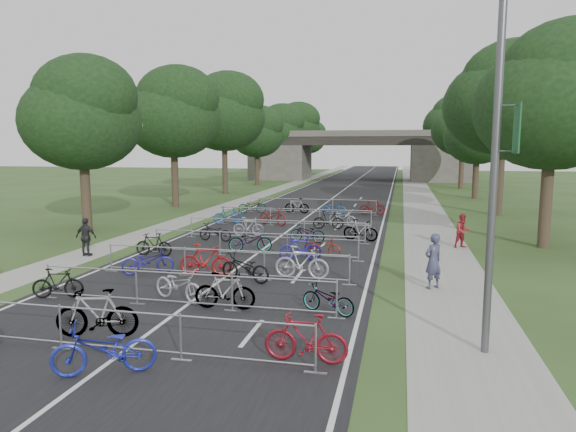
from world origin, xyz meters
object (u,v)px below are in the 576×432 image
bike_2 (104,349)px  pedestrian_c (86,237)px  pedestrian_a (433,261)px  overpass_bridge (358,156)px  lamppost (496,170)px  pedestrian_b (463,231)px  bike_1 (97,314)px

bike_2 → pedestrian_c: size_ratio=1.27×
pedestrian_a → overpass_bridge: bearing=-122.9°
lamppost → pedestrian_b: (0.87, 13.06, -3.47)m
pedestrian_a → pedestrian_b: size_ratio=1.16×
lamppost → bike_2: bearing=-159.4°
lamppost → bike_1: bearing=-173.2°
pedestrian_b → pedestrian_c: (-16.40, -5.55, 0.03)m
pedestrian_a → pedestrian_b: 7.88m
overpass_bridge → pedestrian_b: bearing=-79.6°
bike_1 → pedestrian_c: (-6.07, 8.64, 0.22)m
lamppost → pedestrian_b: bearing=86.2°
pedestrian_b → lamppost: bearing=-122.3°
pedestrian_a → pedestrian_b: pedestrian_a is taller
overpass_bridge → pedestrian_c: size_ratio=18.26×
lamppost → bike_1: lamppost is taller
bike_2 → pedestrian_c: pedestrian_c is taller
bike_2 → pedestrian_a: pedestrian_a is taller
overpass_bridge → bike_2: 66.10m
pedestrian_a → pedestrian_c: bearing=-48.4°
lamppost → pedestrian_c: lamppost is taller
lamppost → pedestrian_c: 17.59m
bike_2 → pedestrian_b: size_ratio=1.32×
pedestrian_a → bike_1: bearing=-2.8°
lamppost → pedestrian_a: 6.40m
lamppost → bike_2: lamppost is taller
lamppost → pedestrian_a: size_ratio=4.33×
overpass_bridge → pedestrian_a: size_ratio=16.34×
bike_1 → pedestrian_c: pedestrian_c is taller
bike_2 → pedestrian_a: 11.05m
bike_1 → bike_2: bearing=22.7°
overpass_bridge → pedestrian_a: 58.14m
pedestrian_a → bike_2: bearing=9.5°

